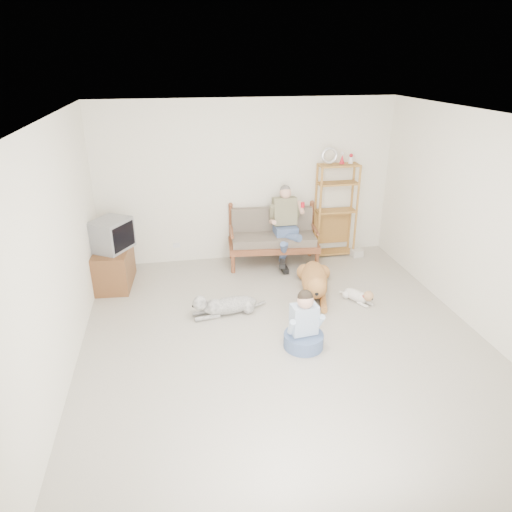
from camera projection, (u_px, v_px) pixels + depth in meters
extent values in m
plane|color=#BBB6A4|center=(285.00, 342.00, 5.71)|extent=(5.50, 5.50, 0.00)
plane|color=white|center=(292.00, 118.00, 4.63)|extent=(5.50, 5.50, 0.00)
plane|color=white|center=(247.00, 182.00, 7.65)|extent=(5.00, 0.00, 5.00)
plane|color=white|center=(403.00, 411.00, 2.69)|extent=(5.00, 0.00, 5.00)
plane|color=white|center=(55.00, 258.00, 4.75)|extent=(0.00, 5.50, 5.50)
plane|color=white|center=(486.00, 228.00, 5.59)|extent=(0.00, 5.50, 5.50)
cube|color=brown|center=(273.00, 245.00, 7.74)|extent=(1.56, 0.84, 0.10)
cube|color=#695F50|center=(273.00, 238.00, 7.69)|extent=(1.43, 0.73, 0.13)
cube|color=#695F50|center=(270.00, 221.00, 7.82)|extent=(1.39, 0.25, 0.45)
cylinder|color=brown|center=(270.00, 208.00, 7.79)|extent=(1.40, 0.19, 0.05)
cylinder|color=brown|center=(235.00, 266.00, 7.43)|extent=(0.07, 0.07, 0.30)
cylinder|color=brown|center=(230.00, 234.00, 7.84)|extent=(0.07, 0.07, 0.95)
cylinder|color=brown|center=(317.00, 259.00, 7.67)|extent=(0.07, 0.07, 0.30)
cylinder|color=brown|center=(308.00, 229.00, 8.08)|extent=(0.07, 0.07, 0.95)
cube|color=slate|center=(285.00, 231.00, 7.69)|extent=(0.37, 0.35, 0.18)
cube|color=gray|center=(285.00, 211.00, 7.64)|extent=(0.39, 0.27, 0.49)
sphere|color=#D9A288|center=(285.00, 193.00, 7.49)|extent=(0.19, 0.19, 0.19)
sphere|color=#5F5954|center=(285.00, 190.00, 7.49)|extent=(0.18, 0.18, 0.18)
cylinder|color=red|center=(303.00, 205.00, 7.44)|extent=(0.06, 0.06, 0.08)
cube|color=#AA7235|center=(339.00, 165.00, 7.62)|extent=(0.69, 0.28, 0.03)
torus|color=silver|center=(329.00, 156.00, 7.52)|extent=(0.29, 0.05, 0.29)
cone|color=red|center=(342.00, 159.00, 7.59)|extent=(0.09, 0.09, 0.15)
cylinder|color=#AA7235|center=(320.00, 214.00, 7.77)|extent=(0.04, 0.04, 1.63)
cylinder|color=#AA7235|center=(315.00, 210.00, 8.00)|extent=(0.04, 0.04, 1.63)
cylinder|color=#AA7235|center=(357.00, 212.00, 7.88)|extent=(0.04, 0.04, 1.63)
cylinder|color=#AA7235|center=(351.00, 208.00, 8.11)|extent=(0.04, 0.04, 1.63)
cube|color=silver|center=(357.00, 253.00, 8.13)|extent=(0.22, 0.18, 0.13)
cube|color=brown|center=(114.00, 267.00, 7.04)|extent=(0.57, 0.94, 0.60)
cube|color=brown|center=(96.00, 274.00, 6.80)|extent=(0.05, 0.40, 0.50)
cube|color=brown|center=(100.00, 262.00, 7.20)|extent=(0.05, 0.40, 0.50)
cube|color=gray|center=(111.00, 235.00, 6.82)|extent=(0.68, 0.72, 0.47)
cube|color=black|center=(124.00, 237.00, 6.74)|extent=(0.27, 0.41, 0.37)
cube|color=white|center=(177.00, 245.00, 7.84)|extent=(0.12, 0.02, 0.08)
ellipsoid|color=#BF7542|center=(314.00, 279.00, 6.94)|extent=(0.66, 1.16, 0.35)
sphere|color=#BF7542|center=(315.00, 288.00, 6.63)|extent=(0.35, 0.35, 0.35)
sphere|color=#BF7542|center=(317.00, 287.00, 6.32)|extent=(0.27, 0.27, 0.27)
ellipsoid|color=#BF7542|center=(317.00, 293.00, 6.22)|extent=(0.17, 0.22, 0.10)
cylinder|color=#BF7542|center=(313.00, 270.00, 7.49)|extent=(0.09, 0.44, 0.06)
ellipsoid|color=#BF7542|center=(310.00, 286.00, 6.35)|extent=(0.08, 0.10, 0.13)
ellipsoid|color=#BF7542|center=(323.00, 286.00, 6.34)|extent=(0.08, 0.10, 0.13)
ellipsoid|color=white|center=(230.00, 305.00, 6.32)|extent=(0.81, 0.38, 0.23)
sphere|color=white|center=(214.00, 307.00, 6.24)|extent=(0.23, 0.23, 0.23)
sphere|color=white|center=(200.00, 303.00, 6.14)|extent=(0.20, 0.20, 0.20)
ellipsoid|color=white|center=(193.00, 305.00, 6.12)|extent=(0.16, 0.11, 0.08)
cylinder|color=white|center=(257.00, 305.00, 6.46)|extent=(0.29, 0.18, 0.04)
ellipsoid|color=white|center=(200.00, 300.00, 6.21)|extent=(0.07, 0.05, 0.10)
ellipsoid|color=white|center=(202.00, 305.00, 6.09)|extent=(0.07, 0.05, 0.10)
ellipsoid|color=silver|center=(355.00, 295.00, 6.66)|extent=(0.36, 0.45, 0.16)
sphere|color=silver|center=(362.00, 298.00, 6.56)|extent=(0.16, 0.16, 0.16)
sphere|color=tan|center=(368.00, 296.00, 6.46)|extent=(0.15, 0.15, 0.15)
ellipsoid|color=tan|center=(372.00, 299.00, 6.42)|extent=(0.11, 0.12, 0.06)
cylinder|color=silver|center=(344.00, 293.00, 6.82)|extent=(0.14, 0.13, 0.03)
cone|color=tan|center=(366.00, 294.00, 6.43)|extent=(0.04, 0.04, 0.05)
cone|color=tan|center=(370.00, 292.00, 6.49)|extent=(0.04, 0.04, 0.05)
torus|color=red|center=(367.00, 296.00, 6.48)|extent=(0.14, 0.14, 0.02)
cylinder|color=slate|center=(303.00, 340.00, 5.58)|extent=(0.49, 0.49, 0.18)
cube|color=silver|center=(304.00, 319.00, 5.49)|extent=(0.33, 0.24, 0.38)
sphere|color=#D9A288|center=(305.00, 300.00, 5.36)|extent=(0.20, 0.20, 0.20)
sphere|color=black|center=(305.00, 298.00, 5.36)|extent=(0.19, 0.19, 0.19)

